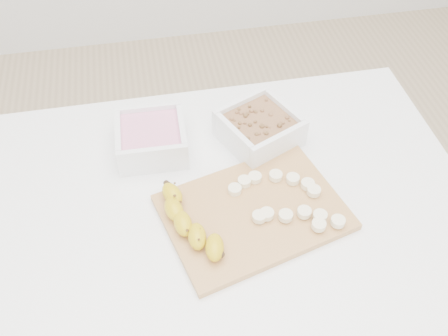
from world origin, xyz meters
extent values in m
cube|color=white|center=(0.00, 0.00, 0.73)|extent=(1.00, 0.70, 0.04)
cylinder|color=white|center=(-0.44, 0.29, 0.35)|extent=(0.05, 0.05, 0.71)
cylinder|color=white|center=(0.44, 0.29, 0.35)|extent=(0.05, 0.05, 0.71)
cube|color=white|center=(-0.13, 0.17, 0.78)|extent=(0.15, 0.15, 0.07)
cube|color=pink|center=(-0.13, 0.17, 0.79)|extent=(0.13, 0.13, 0.04)
cube|color=white|center=(0.10, 0.15, 0.79)|extent=(0.20, 0.20, 0.07)
cube|color=brown|center=(0.10, 0.15, 0.79)|extent=(0.17, 0.17, 0.04)
cube|color=tan|center=(0.04, -0.05, 0.76)|extent=(0.39, 0.32, 0.01)
cylinder|color=#F8EBBF|center=(0.02, 0.00, 0.77)|extent=(0.03, 0.03, 0.01)
cylinder|color=#F8EBBF|center=(0.04, 0.02, 0.77)|extent=(0.03, 0.03, 0.01)
cylinder|color=#F8EBBF|center=(0.06, 0.03, 0.77)|extent=(0.03, 0.03, 0.01)
cylinder|color=#F8EBBF|center=(0.11, 0.02, 0.77)|extent=(0.03, 0.03, 0.01)
cylinder|color=#F8EBBF|center=(0.14, 0.01, 0.77)|extent=(0.03, 0.03, 0.01)
cylinder|color=#F8EBBF|center=(0.16, -0.01, 0.77)|extent=(0.03, 0.03, 0.01)
cylinder|color=#F8EBBF|center=(0.17, -0.03, 0.77)|extent=(0.03, 0.03, 0.01)
cylinder|color=#F8EBBF|center=(0.05, -0.07, 0.77)|extent=(0.03, 0.03, 0.01)
cylinder|color=#F8EBBF|center=(0.06, -0.07, 0.77)|extent=(0.03, 0.03, 0.01)
cylinder|color=#F8EBBF|center=(0.10, -0.08, 0.77)|extent=(0.03, 0.03, 0.01)
cylinder|color=#F8EBBF|center=(0.14, -0.08, 0.78)|extent=(0.03, 0.03, 0.01)
cylinder|color=#F8EBBF|center=(0.16, -0.09, 0.78)|extent=(0.03, 0.03, 0.01)
cylinder|color=#F8EBBF|center=(0.19, -0.11, 0.78)|extent=(0.03, 0.03, 0.01)
cylinder|color=#F8EBBF|center=(0.15, -0.12, 0.78)|extent=(0.03, 0.03, 0.01)
camera|label=1|loc=(-0.12, -0.62, 1.54)|focal=40.00mm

